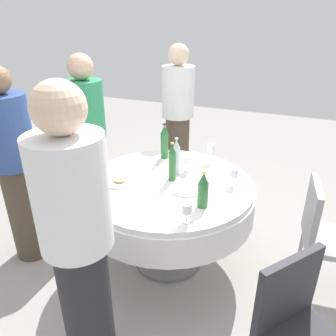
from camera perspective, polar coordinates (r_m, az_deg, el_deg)
name	(u,v)px	position (r m, az deg, el deg)	size (l,w,h in m)	color
ground_plane	(168,259)	(2.87, 0.00, -15.65)	(10.00, 10.00, 0.00)	gray
dining_table	(168,199)	(2.53, 0.00, -5.47)	(1.31, 1.31, 0.74)	white
bottle_green_far	(164,142)	(2.82, -0.63, 4.57)	(0.07, 0.07, 0.31)	#2D6B38
bottle_green_rear	(172,163)	(2.42, 0.74, 0.91)	(0.06, 0.06, 0.30)	#2D6B38
bottle_clear_front	(176,158)	(2.52, 1.47, 1.85)	(0.06, 0.06, 0.30)	silver
bottle_green_north	(203,190)	(2.11, 6.17, -3.93)	(0.07, 0.07, 0.25)	#2D6B38
wine_glass_north	(234,174)	(2.41, 11.45, -1.02)	(0.06, 0.06, 0.13)	white
wine_glass_inner	(187,160)	(2.59, 3.43, 1.37)	(0.07, 0.07, 0.13)	white
wine_glass_near	(211,149)	(2.77, 7.48, 3.34)	(0.07, 0.07, 0.16)	white
wine_glass_west	(187,209)	(1.95, 3.34, -7.15)	(0.07, 0.07, 0.13)	white
plate_outer	(120,182)	(2.45, -8.49, -2.42)	(0.20, 0.20, 0.04)	white
plate_right	(186,190)	(2.33, 3.22, -3.83)	(0.21, 0.21, 0.02)	white
fork_rear	(157,164)	(2.73, -1.87, 0.63)	(0.18, 0.02, 0.01)	silver
spoon_front	(227,175)	(2.60, 10.38, -1.17)	(0.18, 0.02, 0.01)	silver
spoon_north	(148,199)	(2.23, -3.56, -5.39)	(0.18, 0.02, 0.01)	silver
person_far	(178,120)	(3.56, 1.71, 8.49)	(0.34, 0.34, 1.63)	#4C3F33
person_rear	(15,167)	(2.75, -25.21, 0.20)	(0.34, 0.34, 1.58)	#4C3F33
person_front	(79,246)	(1.65, -15.39, -13.10)	(0.34, 0.34, 1.66)	#26262B
person_north	(88,140)	(3.09, -13.80, 4.84)	(0.34, 0.34, 1.60)	#4C3F33
chair_near	(299,328)	(1.85, 22.05, -24.54)	(0.56, 0.56, 0.87)	#2D2D33
chair_west	(324,232)	(2.54, 25.62, -10.03)	(0.44, 0.44, 0.87)	#99999E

